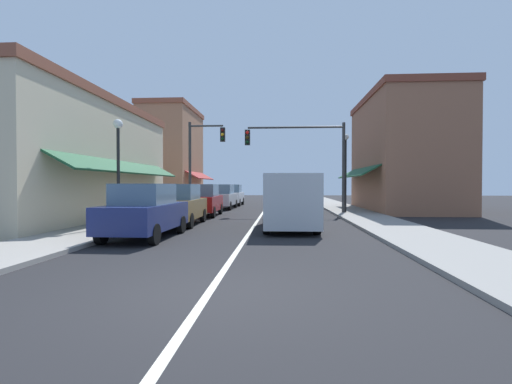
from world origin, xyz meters
The scene contains 17 objects.
ground_plane centered at (0.00, 18.00, 0.00)m, with size 80.00×80.00×0.00m, color black.
sidewalk_left centered at (-5.50, 18.00, 0.06)m, with size 2.60×56.00×0.12m, color gray.
sidewalk_right centered at (5.50, 18.00, 0.06)m, with size 2.60×56.00×0.12m, color gray.
lane_center_stripe centered at (0.00, 18.00, 0.00)m, with size 0.14×52.00×0.01m, color silver.
storefront_left_block centered at (-9.76, 12.00, 2.99)m, with size 7.24×14.20×5.97m.
storefront_right_block centered at (9.30, 20.00, 3.84)m, with size 6.32×10.20×7.68m.
storefront_far_left centered at (-8.80, 28.00, 4.38)m, with size 5.31×8.20×8.75m.
parked_car_nearest_left centered at (-3.25, 6.06, 0.88)m, with size 1.84×4.13×1.77m.
parked_car_second_left centered at (-3.27, 10.12, 0.88)m, with size 1.85×4.13×1.77m.
parked_car_third_left centered at (-3.22, 14.88, 0.88)m, with size 1.85×4.14×1.77m.
parked_car_far_left centered at (-3.12, 20.91, 0.88)m, with size 1.86×4.14×1.77m.
parked_car_distant_left centered at (-3.05, 25.67, 0.88)m, with size 1.79×4.11×1.77m.
van_in_lane centered at (1.48, 8.95, 1.15)m, with size 2.10×5.23×2.12m.
traffic_signal_mast_arm centered at (2.68, 16.55, 3.75)m, with size 5.90×0.50×5.39m.
traffic_signal_left_corner centered at (-4.06, 18.29, 3.77)m, with size 2.43×0.50×5.81m.
street_lamp_left_near centered at (-5.16, 8.39, 2.93)m, with size 0.36×0.36×4.28m.
street_lamp_right_mid centered at (4.98, 16.98, 3.22)m, with size 0.36×0.36×4.77m.
Camera 1 is at (1.16, -5.82, 1.73)m, focal length 26.41 mm.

